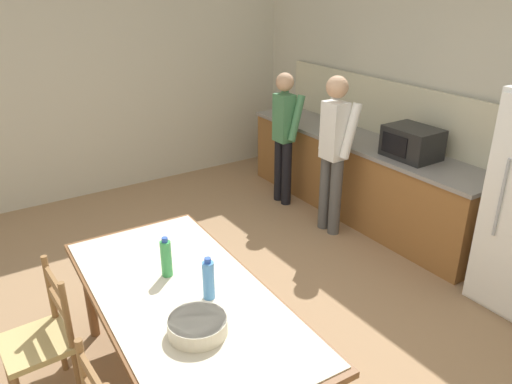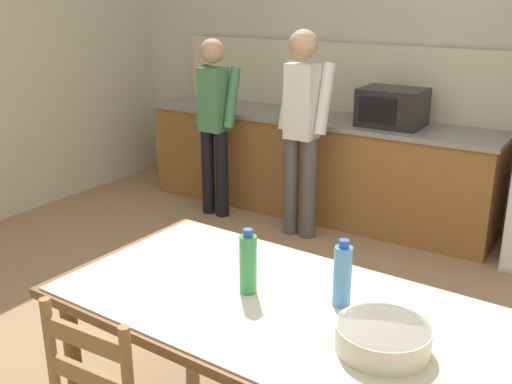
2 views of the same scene
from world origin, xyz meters
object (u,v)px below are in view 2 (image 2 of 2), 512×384
at_px(serving_bowl, 383,336).
at_px(person_at_counter, 302,124).
at_px(bottle_near_centre, 248,263).
at_px(microwave, 392,107).
at_px(person_at_sink, 214,119).
at_px(dining_table, 302,327).
at_px(bottle_off_centre, 342,275).

bearing_deg(serving_bowl, person_at_counter, 124.08).
distance_m(bottle_near_centre, serving_bowl, 0.61).
height_order(microwave, person_at_sink, person_at_sink).
bearing_deg(dining_table, person_at_counter, 118.70).
bearing_deg(serving_bowl, microwave, 110.29).
height_order(microwave, bottle_off_centre, microwave).
distance_m(dining_table, bottle_near_centre, 0.32).
xyz_separation_m(dining_table, person_at_counter, (-1.24, 2.27, 0.23)).
distance_m(bottle_off_centre, serving_bowl, 0.33).
bearing_deg(bottle_off_centre, person_at_sink, 135.52).
bearing_deg(bottle_near_centre, person_at_counter, 113.66).
height_order(bottle_near_centre, serving_bowl, bottle_near_centre).
relative_size(dining_table, person_at_sink, 1.33).
bearing_deg(microwave, person_at_counter, -135.68).
xyz_separation_m(bottle_off_centre, person_at_sink, (-2.21, 2.17, -0.03)).
distance_m(bottle_near_centre, bottle_off_centre, 0.37).
relative_size(bottle_off_centre, serving_bowl, 0.84).
relative_size(serving_bowl, person_at_counter, 0.19).
distance_m(bottle_near_centre, person_at_sink, 2.94).
xyz_separation_m(microwave, person_at_counter, (-0.53, -0.52, -0.11)).
height_order(microwave, dining_table, microwave).
xyz_separation_m(serving_bowl, person_at_sink, (-2.46, 2.38, 0.04)).
bearing_deg(person_at_counter, bottle_near_centre, -156.34).
bearing_deg(microwave, serving_bowl, -69.71).
distance_m(serving_bowl, person_at_sink, 3.42).
bearing_deg(bottle_near_centre, dining_table, -2.13).
xyz_separation_m(bottle_near_centre, serving_bowl, (0.60, -0.09, -0.07)).
height_order(dining_table, serving_bowl, serving_bowl).
bearing_deg(bottle_near_centre, person_at_sink, 129.14).
bearing_deg(serving_bowl, person_at_sink, 136.00).
bearing_deg(serving_bowl, bottle_near_centre, 171.10).
height_order(serving_bowl, person_at_counter, person_at_counter).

